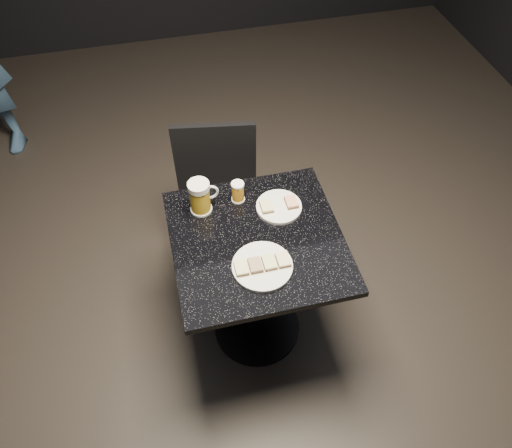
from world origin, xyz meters
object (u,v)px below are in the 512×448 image
object	(u,v)px
plate_small	(279,207)
table	(257,272)
beer_tumbler	(238,192)
beer_mug	(200,197)
chair	(218,198)
plate_large	(262,266)

from	to	relation	value
plate_small	table	world-z (taller)	plate_small
table	beer_tumbler	size ratio (longest dim) A/B	7.65
beer_mug	chair	distance (m)	0.45
plate_large	beer_tumbler	size ratio (longest dim) A/B	2.43
plate_large	chair	bearing A→B (deg)	96.46
plate_small	chair	world-z (taller)	chair
plate_large	table	size ratio (longest dim) A/B	0.32
plate_small	beer_tumbler	size ratio (longest dim) A/B	2.01
plate_large	chair	size ratio (longest dim) A/B	0.27
plate_large	plate_small	xyz separation A→B (m)	(0.15, 0.29, 0.00)
beer_mug	chair	bearing A→B (deg)	69.22
chair	plate_small	bearing A→B (deg)	-58.22
plate_large	beer_tumbler	xyz separation A→B (m)	(-0.02, 0.38, 0.04)
table	chair	bearing A→B (deg)	99.92
beer_tumbler	plate_small	bearing A→B (deg)	-29.38
chair	plate_large	bearing A→B (deg)	-83.54
plate_large	beer_mug	bearing A→B (deg)	116.73
table	chair	distance (m)	0.50
plate_small	beer_mug	bearing A→B (deg)	167.96
beer_tumbler	chair	world-z (taller)	chair
chair	beer_tumbler	bearing A→B (deg)	-77.64
beer_mug	beer_tumbler	world-z (taller)	beer_mug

